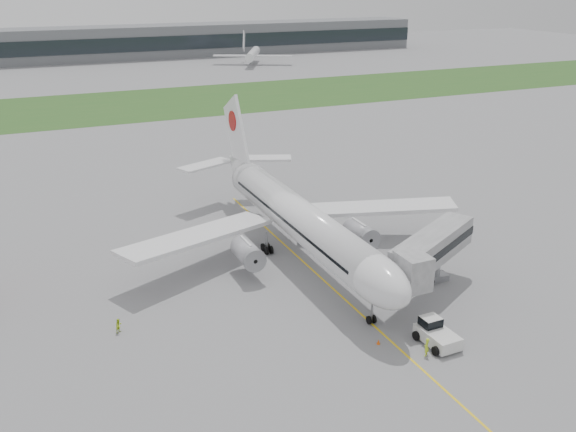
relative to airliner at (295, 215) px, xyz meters
name	(u,v)px	position (x,y,z in m)	size (l,w,h in m)	color
ground	(311,269)	(0.00, -4.87, -5.66)	(600.00, 600.00, 0.00)	gray
apron_markings	(329,285)	(0.00, -9.87, -5.66)	(70.00, 70.00, 0.04)	yellow
grass_strip	(130,105)	(0.00, 115.13, -5.65)	(600.00, 50.00, 0.02)	#2C5A22
terminal_building	(80,44)	(0.00, 225.00, 1.34)	(320.00, 22.30, 14.00)	slate
airliner	(295,215)	(0.00, 0.00, 0.00)	(48.13, 53.95, 17.88)	white
pushback_tug	(436,333)	(3.99, -25.81, -4.54)	(3.37, 4.86, 2.44)	silver
jet_bridge	(430,251)	(9.21, -16.88, 0.04)	(15.52, 11.81, 7.70)	#B0B0B3
safety_cone_left	(378,342)	(-1.46, -23.77, -5.40)	(0.38, 0.38, 0.52)	#F1560C
safety_cone_right	(451,346)	(4.75, -27.42, -5.39)	(0.40, 0.40, 0.55)	#F1560C
ground_crew_near	(427,347)	(1.75, -27.44, -4.71)	(0.70, 0.46, 1.91)	#C4E826
ground_crew_far	(119,326)	(-25.16, -10.77, -4.88)	(0.76, 0.59, 1.57)	#B2D523
distant_aircraft_right	(253,65)	(63.80, 183.38, -5.66)	(32.79, 28.93, 12.54)	white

